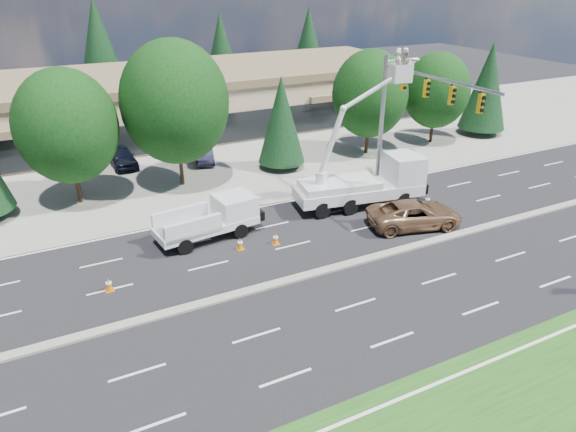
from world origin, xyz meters
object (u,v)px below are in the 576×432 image
signal_mast (403,106)px  minivan (415,214)px  utility_pickup (213,222)px  bucket_truck (371,174)px

signal_mast → minivan: (-2.35, -4.92, -5.27)m
utility_pickup → bucket_truck: bearing=-7.8°
utility_pickup → signal_mast: bearing=-3.5°
signal_mast → utility_pickup: 14.60m
bucket_truck → signal_mast: bearing=28.3°
minivan → signal_mast: bearing=-10.6°
signal_mast → bucket_truck: bearing=-161.5°
utility_pickup → minivan: 12.03m
utility_pickup → bucket_truck: size_ratio=0.61×
signal_mast → utility_pickup: signal_mast is taller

